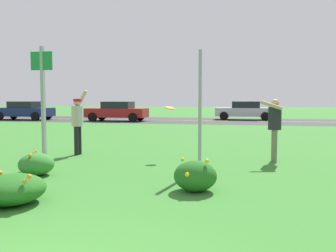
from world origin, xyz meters
TOP-DOWN VIEW (x-y plane):
  - ground_plane at (0.00, 12.64)m, footprint 120.00×120.00m
  - highway_strip at (0.00, 25.27)m, footprint 120.00×8.08m
  - highway_center_stripe at (0.00, 25.27)m, footprint 120.00×0.16m
  - daylily_clump_mid_left at (-2.49, 4.78)m, footprint 0.76×0.75m
  - daylily_clump_front_right at (1.06, 4.17)m, footprint 0.77×0.77m
  - daylily_clump_mid_center at (-1.65, 2.77)m, footprint 1.01×1.08m
  - sign_post_near_path at (-2.88, 5.75)m, footprint 0.56×0.10m
  - sign_post_by_roadside at (0.88, 6.18)m, footprint 0.07×0.10m
  - person_thrower_red_cap_gray_shirt at (-2.94, 7.68)m, footprint 0.41×0.48m
  - person_catcher_dark_shirt at (2.66, 7.69)m, footprint 0.56×0.48m
  - frisbee_orange at (-0.15, 7.66)m, footprint 0.27×0.27m
  - car_silver_center_left at (1.81, 27.09)m, footprint 4.50×2.00m
  - car_red_center_right at (-7.50, 23.45)m, footprint 4.50×2.00m
  - car_navy_rightmost at (-15.26, 23.45)m, footprint 4.50×2.00m

SIDE VIEW (x-z plane):
  - ground_plane at x=0.00m, z-range 0.00..0.00m
  - highway_strip at x=0.00m, z-range 0.00..0.01m
  - highway_center_stripe at x=0.00m, z-range 0.01..0.01m
  - daylily_clump_mid_center at x=-1.65m, z-range -0.03..0.50m
  - daylily_clump_mid_left at x=-2.49m, z-range -0.02..0.51m
  - daylily_clump_front_right at x=1.06m, z-range -0.03..0.58m
  - car_silver_center_left at x=1.81m, z-range 0.01..1.46m
  - car_red_center_right at x=-7.50m, z-range 0.01..1.46m
  - car_navy_rightmost at x=-15.26m, z-range 0.01..1.46m
  - person_catcher_dark_shirt at x=2.66m, z-range 0.16..1.81m
  - person_thrower_red_cap_gray_shirt at x=-2.94m, z-range 0.06..1.98m
  - sign_post_by_roadside at x=0.88m, z-range 0.00..2.78m
  - frisbee_orange at x=-0.15m, z-range 1.34..1.46m
  - sign_post_near_path at x=-2.88m, z-range 0.29..3.20m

